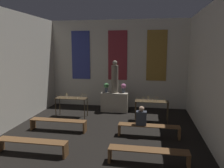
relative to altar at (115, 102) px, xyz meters
The scene contains 12 objects.
wall_back 2.05m from the altar, 90.00° to the left, with size 7.31×0.16×4.52m.
altar is the anchor object (origin of this frame).
statue 1.20m from the altar, 90.00° to the left, with size 0.33×0.33×1.57m.
flower_vase_left 0.86m from the altar, behind, with size 0.25×0.25×0.45m.
flower_vase_right 0.86m from the altar, ahead, with size 0.25×0.25×0.45m.
candle_rack_left 2.19m from the altar, 145.15° to the right, with size 1.39×0.50×1.07m.
candle_rack_right 2.18m from the altar, 34.92° to the right, with size 1.39×0.50×1.08m.
pew_third_left 5.12m from the altar, 109.18° to the right, with size 2.13×0.36×0.42m.
pew_third_right 5.12m from the altar, 70.82° to the right, with size 2.13×0.36×0.42m.
pew_back_left 3.40m from the altar, 119.66° to the right, with size 2.13×0.36×0.42m.
pew_back_right 3.40m from the altar, 60.34° to the right, with size 2.13×0.36×0.42m.
person_seated 3.28m from the altar, 64.38° to the right, with size 0.36×0.24×0.67m.
Camera 1 is at (1.66, 0.01, 3.07)m, focal length 35.00 mm.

